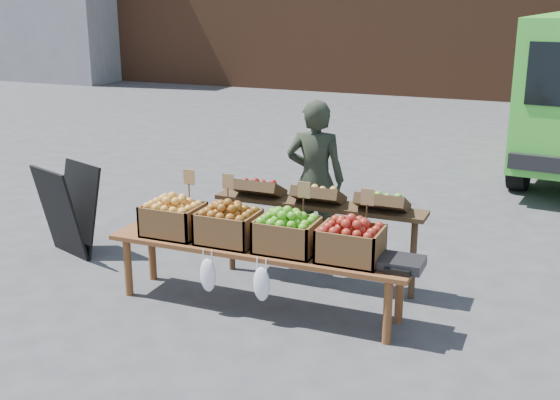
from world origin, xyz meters
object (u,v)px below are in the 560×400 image
at_px(vendor, 315,180).
at_px(crate_red_apples, 287,235).
at_px(chalkboard_sign, 69,210).
at_px(back_table, 318,231).
at_px(crate_golden_apples, 173,220).
at_px(display_bench, 258,278).
at_px(crate_green_apples, 351,244).
at_px(weighing_scale, 402,263).
at_px(crate_russet_pears, 228,227).

bearing_deg(vendor, crate_red_apples, 92.10).
bearing_deg(vendor, chalkboard_sign, 13.23).
distance_m(back_table, crate_golden_apples, 1.34).
bearing_deg(display_bench, chalkboard_sign, 169.16).
bearing_deg(display_bench, crate_red_apples, 0.00).
xyz_separation_m(display_bench, crate_green_apples, (0.82, 0.00, 0.42)).
bearing_deg(weighing_scale, vendor, 131.47).
xyz_separation_m(display_bench, crate_golden_apples, (-0.82, 0.00, 0.42)).
distance_m(chalkboard_sign, weighing_scale, 3.64).
xyz_separation_m(chalkboard_sign, weighing_scale, (3.61, -0.45, 0.13)).
xyz_separation_m(chalkboard_sign, crate_golden_apples, (1.54, -0.45, 0.23)).
relative_size(display_bench, crate_golden_apples, 5.40).
bearing_deg(weighing_scale, back_table, 143.04).
bearing_deg(back_table, vendor, 112.23).
distance_m(display_bench, crate_green_apples, 0.93).
relative_size(chalkboard_sign, crate_green_apples, 1.94).
relative_size(display_bench, crate_russet_pears, 5.40).
relative_size(crate_russet_pears, weighing_scale, 1.47).
height_order(crate_golden_apples, weighing_scale, crate_golden_apples).
bearing_deg(crate_green_apples, vendor, 120.08).
distance_m(vendor, weighing_scale, 1.87).
bearing_deg(vendor, crate_green_apples, 111.71).
distance_m(back_table, weighing_scale, 1.20).
distance_m(crate_russet_pears, weighing_scale, 1.53).
height_order(crate_red_apples, crate_green_apples, same).
height_order(chalkboard_sign, crate_russet_pears, chalkboard_sign).
xyz_separation_m(vendor, weighing_scale, (1.23, -1.39, -0.21)).
bearing_deg(display_bench, crate_golden_apples, 180.00).
bearing_deg(crate_golden_apples, weighing_scale, 0.00).
height_order(vendor, display_bench, vendor).
distance_m(display_bench, crate_russet_pears, 0.51).
bearing_deg(crate_green_apples, back_table, 126.46).
xyz_separation_m(crate_golden_apples, crate_russet_pears, (0.55, 0.00, 0.00)).
bearing_deg(chalkboard_sign, weighing_scale, 13.52).
bearing_deg(display_bench, back_table, 67.86).
bearing_deg(crate_green_apples, crate_golden_apples, 180.00).
bearing_deg(chalkboard_sign, display_bench, 9.81).
xyz_separation_m(back_table, crate_red_apples, (-0.02, -0.72, 0.19)).
distance_m(crate_russet_pears, crate_red_apples, 0.55).
relative_size(crate_red_apples, crate_green_apples, 1.00).
xyz_separation_m(chalkboard_sign, crate_russet_pears, (2.09, -0.45, 0.23)).
relative_size(crate_russet_pears, crate_red_apples, 1.00).
distance_m(chalkboard_sign, crate_russet_pears, 2.15).
bearing_deg(crate_golden_apples, display_bench, 0.00).
height_order(chalkboard_sign, crate_golden_apples, chalkboard_sign).
relative_size(vendor, back_table, 0.78).
relative_size(vendor, crate_russet_pears, 3.29).
bearing_deg(crate_green_apples, crate_red_apples, 180.00).
height_order(back_table, crate_green_apples, back_table).
height_order(back_table, crate_golden_apples, back_table).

